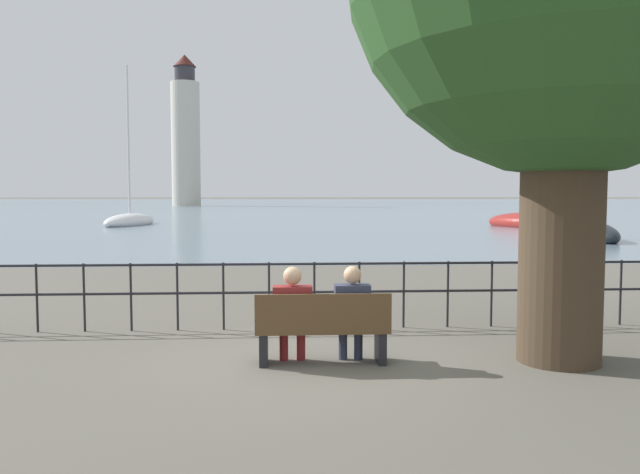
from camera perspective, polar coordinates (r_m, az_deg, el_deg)
The scene contains 10 objects.
ground_plane at distance 7.94m, azimuth 0.22°, elevation -11.43°, with size 1000.00×1000.00×0.00m, color #605B51.
harbor_water at distance 168.27m, azimuth -3.22°, elevation 3.17°, with size 600.00×300.00×0.01m.
park_bench at distance 7.78m, azimuth 0.25°, elevation -8.51°, with size 1.66×0.45×0.90m.
seated_person_left at distance 7.79m, azimuth -2.53°, elevation -6.64°, with size 0.48×0.35×1.21m.
seated_person_right at distance 7.83m, azimuth 2.94°, elevation -6.59°, with size 0.44×0.35×1.22m.
promenade_railing at distance 9.76m, azimuth -0.52°, elevation -4.38°, with size 15.57×0.04×1.05m.
sailboat_0 at distance 44.83m, azimuth -16.98°, elevation 1.43°, with size 3.27×6.82×11.22m.
sailboat_1 at distance 42.04m, azimuth 18.58°, elevation 1.28°, with size 4.79×7.27×11.77m.
sailboat_2 at distance 32.38m, azimuth 22.45°, elevation 0.45°, with size 2.55×7.91×10.47m.
harbor_lighthouse at distance 119.17m, azimuth -12.18°, elevation 9.00°, with size 5.26×5.26×27.75m.
Camera 1 is at (-0.48, -7.64, 2.10)m, focal length 35.00 mm.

